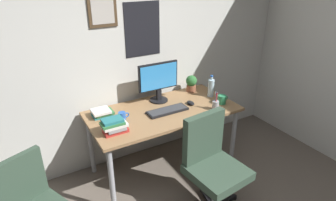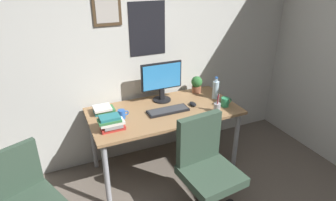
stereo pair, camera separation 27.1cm
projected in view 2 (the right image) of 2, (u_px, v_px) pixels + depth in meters
wall_back at (121, 49)px, 3.03m from camera, size 4.40×0.10×2.60m
desk at (164, 116)px, 3.02m from camera, size 1.54×0.77×0.74m
office_chair at (206, 164)px, 2.50m from camera, size 0.56×0.57×0.95m
side_chair at (25, 196)px, 2.19m from camera, size 0.55×0.55×0.88m
monitor at (162, 80)px, 3.10m from camera, size 0.46×0.20×0.43m
keyboard at (168, 111)px, 2.94m from camera, size 0.43×0.15×0.03m
computer_mouse at (193, 104)px, 3.07m from camera, size 0.06×0.11×0.04m
water_bottle at (216, 89)px, 3.21m from camera, size 0.07×0.07×0.25m
coffee_mug_near at (225, 102)px, 3.05m from camera, size 0.13×0.09×0.09m
coffee_mug_far at (122, 114)px, 2.80m from camera, size 0.11×0.07×0.09m
potted_plant at (197, 84)px, 3.36m from camera, size 0.13×0.13×0.20m
pen_cup at (217, 107)px, 2.92m from camera, size 0.07×0.07×0.20m
book_stack_left at (103, 110)px, 2.91m from camera, size 0.21×0.16×0.07m
book_stack_right at (112, 123)px, 2.59m from camera, size 0.24×0.14×0.14m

